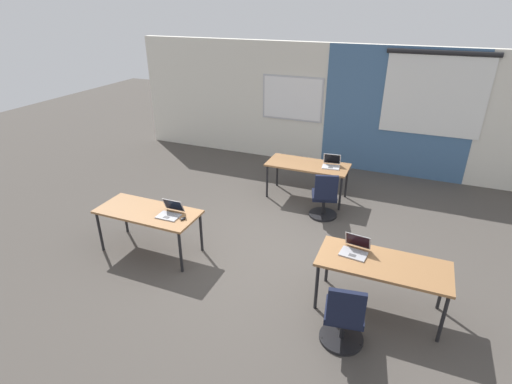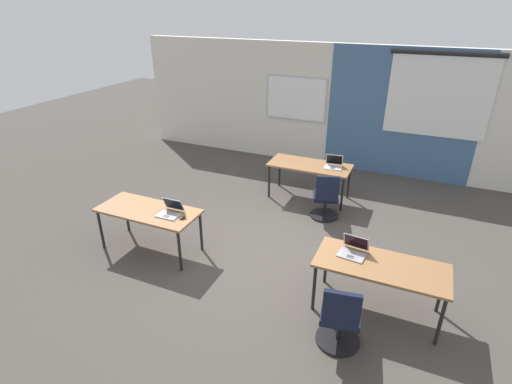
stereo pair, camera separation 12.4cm
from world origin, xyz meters
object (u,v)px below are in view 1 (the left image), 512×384
object	(u,v)px
desk_near_left	(148,214)
desk_far_center	(308,167)
laptop_near_left_inner	(170,212)
mouse_near_left_inner	(183,219)
chair_near_right_inner	(344,319)
chair_far_right	(324,199)
laptop_near_right_inner	(355,249)
desk_near_right	(383,267)
laptop_far_right	(331,164)

from	to	relation	value
desk_near_left	desk_far_center	bearing A→B (deg)	57.99
desk_far_center	laptop_near_left_inner	size ratio (longest dim) A/B	4.75
mouse_near_left_inner	chair_near_right_inner	bearing A→B (deg)	-16.35
mouse_near_left_inner	chair_far_right	world-z (taller)	chair_far_right
laptop_near_right_inner	chair_far_right	size ratio (longest dim) A/B	0.40
chair_near_right_inner	chair_far_right	distance (m)	3.01
desk_near_right	laptop_far_right	xyz separation A→B (m)	(-1.30, 2.85, 0.11)
laptop_near_right_inner	laptop_far_right	size ratio (longest dim) A/B	1.00
laptop_far_right	chair_near_right_inner	bearing A→B (deg)	-81.67
mouse_near_left_inner	desk_near_right	bearing A→B (deg)	0.54
laptop_near_right_inner	mouse_near_left_inner	bearing A→B (deg)	-170.64
desk_near_left	chair_near_right_inner	xyz separation A→B (m)	(3.20, -0.77, -0.28)
laptop_near_left_inner	laptop_far_right	world-z (taller)	laptop_far_right
desk_far_center	chair_far_right	bearing A→B (deg)	-53.22
desk_near_left	laptop_far_right	world-z (taller)	laptop_far_right
desk_far_center	laptop_near_left_inner	distance (m)	3.09
laptop_near_left_inner	desk_near_right	bearing A→B (deg)	-1.57
desk_near_left	desk_far_center	xyz separation A→B (m)	(1.75, 2.80, 0.00)
desk_near_right	laptop_far_right	bearing A→B (deg)	114.49
desk_near_right	chair_far_right	bearing A→B (deg)	120.27
mouse_near_left_inner	chair_near_right_inner	size ratio (longest dim) A/B	0.12
mouse_near_left_inner	laptop_far_right	world-z (taller)	laptop_far_right
laptop_near_left_inner	laptop_near_right_inner	distance (m)	2.73
chair_far_right	desk_near_right	bearing A→B (deg)	103.52
laptop_near_right_inner	chair_far_right	bearing A→B (deg)	119.72
mouse_near_left_inner	laptop_far_right	distance (m)	3.27
desk_near_right	laptop_near_right_inner	world-z (taller)	laptop_near_right_inner
chair_near_right_inner	chair_far_right	world-z (taller)	same
desk_near_left	laptop_near_right_inner	world-z (taller)	laptop_near_right_inner
desk_far_center	laptop_near_left_inner	world-z (taller)	laptop_near_left_inner
desk_near_left	laptop_near_left_inner	distance (m)	0.42
mouse_near_left_inner	laptop_near_right_inner	bearing A→B (deg)	2.68
chair_near_right_inner	chair_far_right	size ratio (longest dim) A/B	1.00
chair_far_right	desk_far_center	bearing A→B (deg)	-69.97
mouse_near_left_inner	desk_far_center	bearing A→B (deg)	68.72
desk_near_right	laptop_near_left_inner	size ratio (longest dim) A/B	4.75
chair_far_right	chair_near_right_inner	bearing A→B (deg)	90.99
desk_near_left	desk_near_right	size ratio (longest dim) A/B	1.00
desk_far_center	laptop_near_left_inner	bearing A→B (deg)	-115.89
desk_near_right	chair_near_right_inner	bearing A→B (deg)	-111.51
desk_far_center	laptop_near_right_inner	bearing A→B (deg)	-63.01
desk_far_center	chair_near_right_inner	size ratio (longest dim) A/B	1.74
desk_near_left	chair_far_right	bearing A→B (deg)	42.61
laptop_near_right_inner	chair_near_right_inner	xyz separation A→B (m)	(0.06, -0.86, -0.39)
desk_near_right	laptop_near_left_inner	distance (m)	3.10
laptop_far_right	chair_far_right	bearing A→B (deg)	-91.36
laptop_far_right	mouse_near_left_inner	bearing A→B (deg)	-125.38
chair_near_right_inner	laptop_near_left_inner	bearing A→B (deg)	-24.74
desk_near_right	chair_near_right_inner	xyz separation A→B (m)	(-0.30, -0.77, -0.28)
laptop_near_left_inner	chair_far_right	world-z (taller)	laptop_near_left_inner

